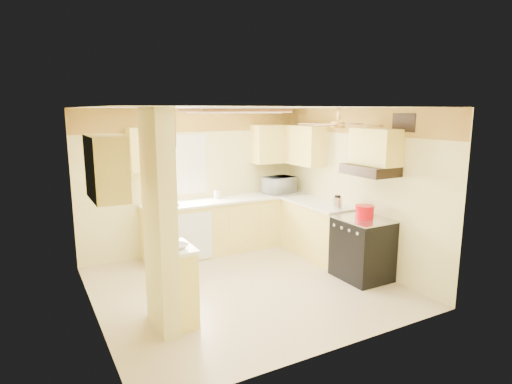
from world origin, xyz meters
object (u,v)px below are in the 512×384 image
stove (362,248)px  bowl (179,246)px  kettle (337,203)px  dutch_oven (365,212)px  microwave (279,185)px

stove → bowl: bowl is taller
stove → bowl: (-2.83, -0.07, 0.50)m
bowl → kettle: size_ratio=0.89×
bowl → kettle: 2.89m
dutch_oven → microwave: bearing=94.0°
microwave → bowl: (-2.71, -2.21, -0.13)m
bowl → kettle: (2.81, 0.66, 0.08)m
stove → microwave: bearing=93.2°
dutch_oven → kettle: 0.56m
dutch_oven → kettle: (-0.04, 0.56, 0.03)m
stove → microwave: size_ratio=1.64×
stove → microwave: microwave is taller
dutch_oven → kettle: kettle is taller
stove → kettle: bearing=91.5°
stove → microwave: 2.23m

